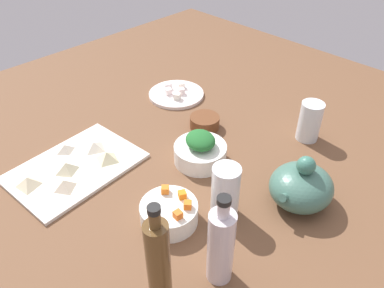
{
  "coord_description": "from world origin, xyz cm",
  "views": [
    {
      "loc": [
        62.3,
        61.86,
        75.13
      ],
      "look_at": [
        0.0,
        0.0,
        8.0
      ],
      "focal_mm": 36.08,
      "sensor_mm": 36.0,
      "label": 1
    }
  ],
  "objects_px": {
    "drinking_glass_1": "(225,192)",
    "bowl_carrots": "(169,213)",
    "bowl_greens": "(200,153)",
    "cutting_board": "(76,167)",
    "plate_tofu": "(176,94)",
    "bottle_1": "(159,267)",
    "bottle_0": "(221,245)",
    "drinking_glass_0": "(310,121)",
    "bowl_small_side": "(205,122)",
    "teapot": "(301,186)"
  },
  "relations": [
    {
      "from": "drinking_glass_1",
      "to": "bowl_carrots",
      "type": "bearing_deg",
      "value": -34.86
    },
    {
      "from": "bowl_greens",
      "to": "drinking_glass_1",
      "type": "relative_size",
      "value": 1.03
    },
    {
      "from": "cutting_board",
      "to": "plate_tofu",
      "type": "relative_size",
      "value": 1.75
    },
    {
      "from": "plate_tofu",
      "to": "bottle_1",
      "type": "bearing_deg",
      "value": 44.65
    },
    {
      "from": "bottle_0",
      "to": "drinking_glass_0",
      "type": "bearing_deg",
      "value": -166.81
    },
    {
      "from": "bowl_small_side",
      "to": "drinking_glass_1",
      "type": "distance_m",
      "value": 0.38
    },
    {
      "from": "bowl_greens",
      "to": "bottle_1",
      "type": "distance_m",
      "value": 0.46
    },
    {
      "from": "bowl_carrots",
      "to": "drinking_glass_0",
      "type": "height_order",
      "value": "drinking_glass_0"
    },
    {
      "from": "plate_tofu",
      "to": "bottle_1",
      "type": "distance_m",
      "value": 0.83
    },
    {
      "from": "plate_tofu",
      "to": "bowl_greens",
      "type": "relative_size",
      "value": 1.33
    },
    {
      "from": "plate_tofu",
      "to": "drinking_glass_1",
      "type": "distance_m",
      "value": 0.6
    },
    {
      "from": "bowl_carrots",
      "to": "drinking_glass_0",
      "type": "relative_size",
      "value": 1.11
    },
    {
      "from": "bottle_1",
      "to": "drinking_glass_1",
      "type": "height_order",
      "value": "bottle_1"
    },
    {
      "from": "cutting_board",
      "to": "bowl_carrots",
      "type": "height_order",
      "value": "bowl_carrots"
    },
    {
      "from": "bottle_0",
      "to": "plate_tofu",
      "type": "bearing_deg",
      "value": -126.52
    },
    {
      "from": "cutting_board",
      "to": "bowl_small_side",
      "type": "height_order",
      "value": "bowl_small_side"
    },
    {
      "from": "plate_tofu",
      "to": "bottle_1",
      "type": "height_order",
      "value": "bottle_1"
    },
    {
      "from": "bowl_small_side",
      "to": "teapot",
      "type": "bearing_deg",
      "value": 79.4
    },
    {
      "from": "cutting_board",
      "to": "bottle_1",
      "type": "xyz_separation_m",
      "value": [
        0.1,
        0.48,
        0.12
      ]
    },
    {
      "from": "bowl_carrots",
      "to": "teapot",
      "type": "height_order",
      "value": "teapot"
    },
    {
      "from": "teapot",
      "to": "drinking_glass_0",
      "type": "xyz_separation_m",
      "value": [
        -0.26,
        -0.13,
        0.01
      ]
    },
    {
      "from": "bowl_greens",
      "to": "bottle_0",
      "type": "height_order",
      "value": "bottle_0"
    },
    {
      "from": "bowl_carrots",
      "to": "drinking_glass_1",
      "type": "relative_size",
      "value": 0.95
    },
    {
      "from": "bottle_1",
      "to": "cutting_board",
      "type": "bearing_deg",
      "value": -101.85
    },
    {
      "from": "bowl_carrots",
      "to": "bowl_small_side",
      "type": "distance_m",
      "value": 0.41
    },
    {
      "from": "drinking_glass_0",
      "to": "drinking_glass_1",
      "type": "bearing_deg",
      "value": 3.29
    },
    {
      "from": "bowl_carrots",
      "to": "teapot",
      "type": "relative_size",
      "value": 0.78
    },
    {
      "from": "bowl_greens",
      "to": "teapot",
      "type": "xyz_separation_m",
      "value": [
        -0.06,
        0.29,
        0.03
      ]
    },
    {
      "from": "cutting_board",
      "to": "bottle_1",
      "type": "height_order",
      "value": "bottle_1"
    },
    {
      "from": "bowl_greens",
      "to": "bottle_1",
      "type": "bearing_deg",
      "value": 34.2
    },
    {
      "from": "cutting_board",
      "to": "drinking_glass_1",
      "type": "bearing_deg",
      "value": 112.34
    },
    {
      "from": "bowl_greens",
      "to": "bowl_small_side",
      "type": "distance_m",
      "value": 0.17
    },
    {
      "from": "bowl_carrots",
      "to": "plate_tofu",
      "type": "bearing_deg",
      "value": -134.95
    },
    {
      "from": "bottle_0",
      "to": "bottle_1",
      "type": "bearing_deg",
      "value": -15.32
    },
    {
      "from": "cutting_board",
      "to": "bottle_0",
      "type": "relative_size",
      "value": 1.52
    },
    {
      "from": "bowl_small_side",
      "to": "bottle_1",
      "type": "xyz_separation_m",
      "value": [
        0.51,
        0.36,
        0.1
      ]
    },
    {
      "from": "bowl_carrots",
      "to": "bottle_1",
      "type": "bearing_deg",
      "value": 43.56
    },
    {
      "from": "plate_tofu",
      "to": "bowl_greens",
      "type": "bearing_deg",
      "value": 57.11
    },
    {
      "from": "bottle_1",
      "to": "drinking_glass_1",
      "type": "xyz_separation_m",
      "value": [
        -0.27,
        -0.07,
        -0.05
      ]
    },
    {
      "from": "bowl_small_side",
      "to": "teapot",
      "type": "xyz_separation_m",
      "value": [
        0.07,
        0.4,
        0.03
      ]
    },
    {
      "from": "bowl_greens",
      "to": "bowl_carrots",
      "type": "height_order",
      "value": "same"
    },
    {
      "from": "bowl_small_side",
      "to": "drinking_glass_1",
      "type": "xyz_separation_m",
      "value": [
        0.24,
        0.29,
        0.05
      ]
    },
    {
      "from": "bowl_greens",
      "to": "bowl_small_side",
      "type": "bearing_deg",
      "value": -141.0
    },
    {
      "from": "plate_tofu",
      "to": "bottle_0",
      "type": "xyz_separation_m",
      "value": [
        0.45,
        0.61,
        0.09
      ]
    },
    {
      "from": "teapot",
      "to": "drinking_glass_1",
      "type": "xyz_separation_m",
      "value": [
        0.16,
        -0.11,
        0.02
      ]
    },
    {
      "from": "bottle_1",
      "to": "drinking_glass_0",
      "type": "distance_m",
      "value": 0.7
    },
    {
      "from": "bowl_greens",
      "to": "drinking_glass_0",
      "type": "bearing_deg",
      "value": 153.28
    },
    {
      "from": "bowl_small_side",
      "to": "bottle_1",
      "type": "bearing_deg",
      "value": 35.52
    },
    {
      "from": "plate_tofu",
      "to": "drinking_glass_1",
      "type": "height_order",
      "value": "drinking_glass_1"
    },
    {
      "from": "teapot",
      "to": "drinking_glass_1",
      "type": "height_order",
      "value": "drinking_glass_1"
    }
  ]
}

